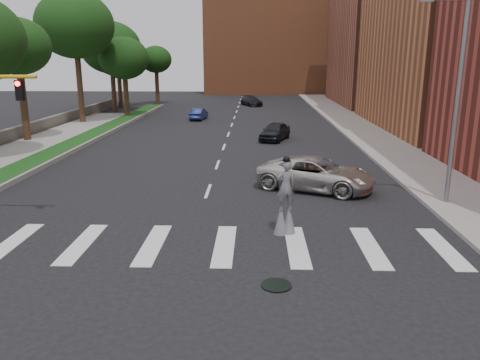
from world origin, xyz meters
TOP-DOWN VIEW (x-y plane):
  - ground_plane at (0.00, 0.00)m, footprint 160.00×160.00m
  - grass_median at (-11.50, 20.00)m, footprint 2.00×60.00m
  - median_curb at (-10.45, 20.00)m, footprint 0.20×60.00m
  - sidewalk_right at (12.50, 25.00)m, footprint 5.00×90.00m
  - stone_wall at (-17.00, 22.00)m, footprint 0.50×56.00m
  - manhole at (3.00, -2.00)m, footprint 0.90×0.90m
  - building_far at (22.00, 54.00)m, footprint 16.00×22.00m
  - building_backdrop at (6.00, 78.00)m, footprint 26.00×14.00m
  - streetlight at (10.90, 6.00)m, footprint 2.05×0.20m
  - stilt_performer at (3.49, 2.25)m, footprint 0.83×0.61m
  - suv_crossing at (5.42, 8.48)m, footprint 6.44×4.78m
  - car_near at (3.95, 23.20)m, footprint 3.01×4.53m
  - car_mid at (-3.78, 35.98)m, footprint 1.73×3.81m
  - car_far at (1.78, 51.42)m, footprint 3.53×4.95m
  - tree_3 at (-15.79, 21.78)m, footprint 5.05×5.05m
  - tree_4 at (-15.21, 32.47)m, footprint 7.52×7.52m
  - tree_5 at (-15.06, 43.17)m, footprint 7.23×7.23m
  - tree_6 at (-11.94, 37.33)m, footprint 5.34×5.34m
  - tree_7 at (-11.78, 53.31)m, footprint 4.43×4.43m
  - tree_8 at (-16.07, 49.40)m, footprint 6.77×6.77m

SIDE VIEW (x-z plane):
  - ground_plane at x=0.00m, z-range 0.00..0.00m
  - manhole at x=3.00m, z-range 0.00..0.04m
  - sidewalk_right at x=12.50m, z-range 0.00..0.18m
  - grass_median at x=-11.50m, z-range 0.00..0.25m
  - median_curb at x=-10.45m, z-range 0.00..0.28m
  - stone_wall at x=-17.00m, z-range 0.00..1.10m
  - car_mid at x=-3.78m, z-range 0.00..1.21m
  - car_far at x=1.78m, z-range 0.00..1.33m
  - car_near at x=3.95m, z-range 0.00..1.43m
  - suv_crossing at x=5.42m, z-range 0.00..1.63m
  - stilt_performer at x=3.49m, z-range -0.27..2.74m
  - streetlight at x=10.90m, z-range 0.40..9.40m
  - tree_7 at x=-11.78m, z-range 2.12..10.28m
  - tree_6 at x=-11.94m, z-range 2.04..10.77m
  - tree_8 at x=-16.07m, z-range 1.98..11.77m
  - tree_3 at x=-15.79m, z-range 2.52..12.00m
  - tree_5 at x=-15.06m, z-range 2.27..13.02m
  - building_backdrop at x=6.00m, z-range 0.00..18.00m
  - tree_4 at x=-15.21m, z-range 3.15..15.92m
  - building_far at x=22.00m, z-range 0.00..20.00m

